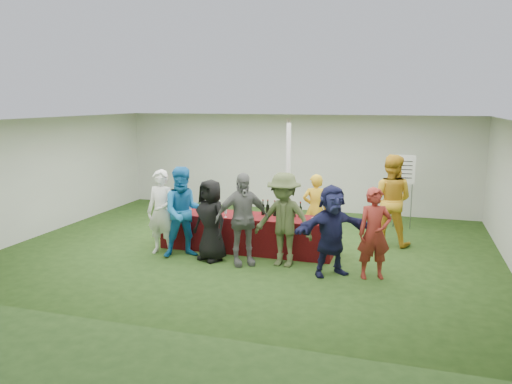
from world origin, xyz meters
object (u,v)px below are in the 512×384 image
(staff_pourer, at_px, (315,209))
(customer_5, at_px, (332,230))
(customer_2, at_px, (211,220))
(customer_6, at_px, (374,233))
(staff_back, at_px, (390,200))
(serving_table, at_px, (247,233))
(customer_1, at_px, (184,212))
(customer_4, at_px, (284,220))
(customer_3, at_px, (242,219))
(wine_list_sign, at_px, (404,175))
(customer_0, at_px, (162,212))
(dump_bucket, at_px, (326,219))

(staff_pourer, distance_m, customer_5, 2.02)
(customer_2, xyz_separation_m, customer_6, (3.11, -0.09, 0.01))
(staff_back, bearing_deg, customer_6, 95.15)
(customer_5, bearing_deg, serving_table, 118.71)
(customer_1, height_order, customer_4, customer_1)
(customer_3, bearing_deg, wine_list_sign, 19.44)
(staff_pourer, distance_m, customer_0, 3.29)
(customer_1, relative_size, customer_4, 1.02)
(customer_3, bearing_deg, customer_2, 140.62)
(staff_back, bearing_deg, customer_3, 49.75)
(staff_pourer, distance_m, customer_1, 2.87)
(serving_table, distance_m, customer_4, 1.31)
(wine_list_sign, height_order, customer_4, wine_list_sign)
(customer_5, bearing_deg, wine_list_sign, 38.70)
(staff_pourer, bearing_deg, customer_1, 22.54)
(customer_2, bearing_deg, serving_table, 85.51)
(wine_list_sign, relative_size, customer_2, 1.13)
(customer_5, bearing_deg, dump_bucket, 72.77)
(customer_6, bearing_deg, customer_1, 157.51)
(staff_back, xyz_separation_m, customer_2, (-3.27, -2.14, -0.18))
(customer_4, bearing_deg, customer_0, -171.31)
(serving_table, height_order, customer_1, customer_1)
(wine_list_sign, height_order, staff_back, staff_back)
(customer_4, bearing_deg, customer_1, -170.09)
(customer_2, bearing_deg, customer_1, -160.03)
(dump_bucket, xyz_separation_m, staff_back, (1.13, 1.55, 0.14))
(customer_2, bearing_deg, staff_back, 58.78)
(customer_5, relative_size, customer_6, 1.01)
(serving_table, bearing_deg, customer_5, -26.73)
(wine_list_sign, distance_m, staff_pourer, 2.68)
(wine_list_sign, distance_m, customer_1, 5.49)
(serving_table, relative_size, staff_pourer, 2.35)
(dump_bucket, distance_m, customer_6, 1.19)
(customer_1, bearing_deg, customer_4, -30.14)
(staff_pourer, relative_size, customer_6, 0.95)
(customer_1, bearing_deg, customer_3, -36.91)
(dump_bucket, xyz_separation_m, customer_2, (-2.14, -0.59, -0.04))
(customer_3, bearing_deg, dump_bucket, -9.09)
(dump_bucket, bearing_deg, staff_pourer, 109.57)
(serving_table, distance_m, customer_0, 1.80)
(staff_pourer, relative_size, customer_3, 0.87)
(customer_1, xyz_separation_m, customer_3, (1.25, -0.13, -0.02))
(staff_pourer, relative_size, customer_1, 0.84)
(dump_bucket, height_order, customer_5, customer_5)
(staff_back, bearing_deg, customer_2, 42.58)
(serving_table, relative_size, customer_1, 1.99)
(customer_6, bearing_deg, customer_0, 157.18)
(staff_back, distance_m, customer_6, 2.25)
(staff_pourer, height_order, customer_0, customer_0)
(wine_list_sign, relative_size, customer_3, 1.02)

